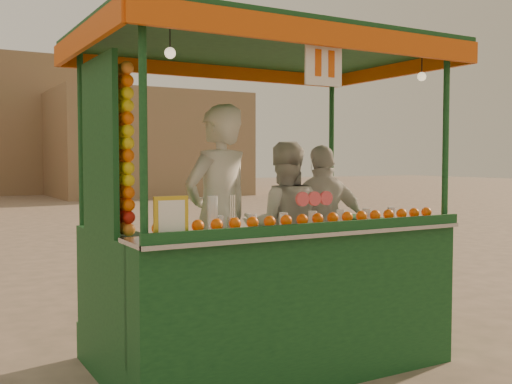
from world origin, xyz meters
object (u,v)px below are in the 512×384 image
vendor_left (218,217)px  vendor_right (324,226)px  vendor_middle (284,227)px  juice_cart (262,261)px

vendor_left → vendor_right: 1.24m
vendor_left → vendor_right: vendor_left is taller
vendor_middle → vendor_right: 0.43m
vendor_left → vendor_middle: 0.84m
juice_cart → vendor_right: 1.00m
juice_cart → vendor_right: juice_cart is taller
vendor_middle → vendor_right: vendor_middle is taller
vendor_left → vendor_middle: vendor_left is taller
juice_cart → vendor_middle: (0.48, 0.42, 0.23)m
juice_cart → vendor_middle: 0.68m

